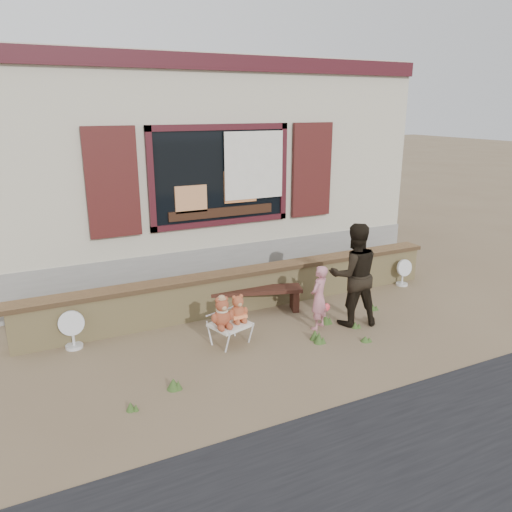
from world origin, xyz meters
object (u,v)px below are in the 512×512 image
child (319,298)px  adult (354,275)px  bench (253,295)px  teddy_bear_left (222,312)px  folding_chair (230,325)px  teddy_bear_right (238,308)px

child → adult: size_ratio=0.62×
bench → teddy_bear_left: bearing=-116.9°
bench → teddy_bear_left: size_ratio=3.62×
teddy_bear_left → folding_chair: bearing=0.0°
adult → child: bearing=7.9°
teddy_bear_left → child: child is taller
folding_chair → teddy_bear_right: (0.13, 0.04, 0.23)m
folding_chair → adult: 2.00m
folding_chair → adult: size_ratio=0.39×
teddy_bear_left → child: 1.51m
bench → folding_chair: size_ratio=2.61×
folding_chair → adult: bearing=-22.3°
folding_chair → bench: bearing=31.4°
adult → bench: bearing=-26.5°
teddy_bear_left → child: size_ratio=0.45×
folding_chair → teddy_bear_left: size_ratio=1.39×
bench → folding_chair: bench is taller
teddy_bear_left → adult: size_ratio=0.28×
bench → teddy_bear_right: size_ratio=4.02×
teddy_bear_left → teddy_bear_right: teddy_bear_left is taller
bench → adult: bearing=-24.3°
teddy_bear_left → child: bearing=-19.3°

